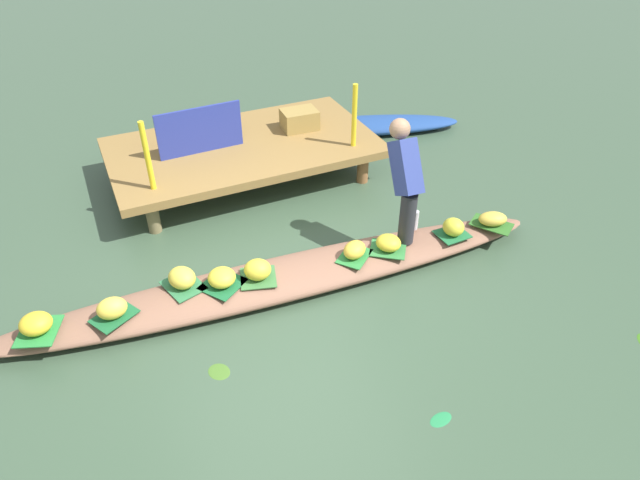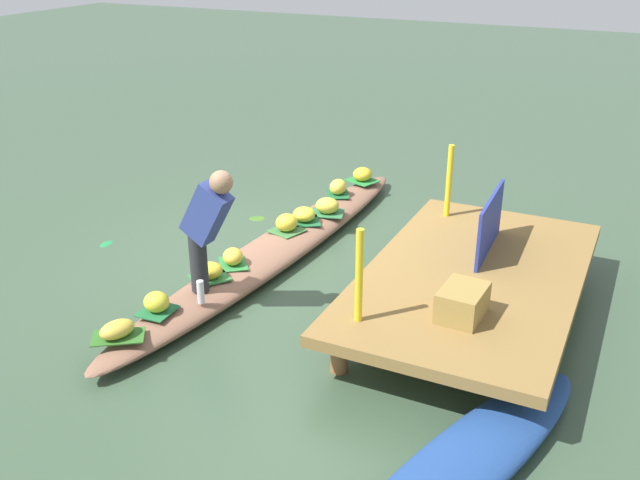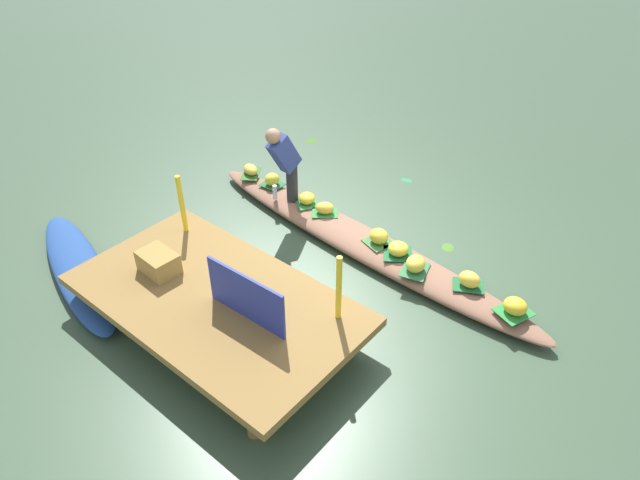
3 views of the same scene
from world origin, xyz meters
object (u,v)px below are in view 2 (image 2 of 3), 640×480
banana_bunch_1 (338,187)px  banana_bunch_3 (327,206)px  moored_boat (466,462)px  vendor_person (206,223)px  market_banner (490,224)px  produce_crate (462,302)px  vendor_boat (277,249)px  water_bottle (201,292)px  banana_bunch_8 (363,174)px  banana_bunch_4 (156,302)px  banana_bunch_2 (304,214)px  banana_bunch_5 (233,256)px  banana_bunch_7 (117,329)px  banana_bunch_0 (209,271)px  banana_bunch_6 (287,223)px

banana_bunch_1 → banana_bunch_3: bearing=13.2°
moored_boat → vendor_person: (-1.06, -2.64, 0.80)m
market_banner → produce_crate: bearing=2.8°
vendor_boat → water_bottle: size_ratio=25.29×
banana_bunch_3 → banana_bunch_8: banana_bunch_3 is taller
banana_bunch_1 → banana_bunch_4: size_ratio=1.14×
vendor_person → market_banner: bearing=123.9°
banana_bunch_1 → banana_bunch_2: 0.96m
banana_bunch_5 → water_bottle: 0.80m
banana_bunch_4 → banana_bunch_3: bearing=172.4°
moored_boat → market_banner: size_ratio=2.68×
banana_bunch_1 → water_bottle: water_bottle is taller
banana_bunch_4 → banana_bunch_7: bearing=-3.3°
produce_crate → banana_bunch_2: bearing=-127.5°
banana_bunch_1 → banana_bunch_7: bearing=-3.6°
banana_bunch_1 → vendor_person: vendor_person is taller
moored_boat → banana_bunch_0: size_ratio=10.87×
banana_bunch_7 → market_banner: (-2.41, 2.40, 0.44)m
banana_bunch_3 → moored_boat: bearing=37.6°
banana_bunch_1 → banana_bunch_5: (2.24, -0.12, -0.01)m
banana_bunch_4 → produce_crate: bearing=104.3°
banana_bunch_4 → banana_bunch_5: size_ratio=0.89×
banana_bunch_1 → banana_bunch_5: size_ratio=1.02×
banana_bunch_2 → vendor_person: (1.87, 0.00, 0.60)m
vendor_boat → banana_bunch_2: 0.62m
banana_bunch_4 → banana_bunch_5: bearing=175.1°
banana_bunch_5 → banana_bunch_7: 1.56m
banana_bunch_5 → banana_bunch_6: bearing=174.8°
moored_boat → banana_bunch_7: banana_bunch_7 is taller
banana_bunch_7 → banana_bunch_3: bearing=173.1°
banana_bunch_4 → vendor_person: (-0.49, 0.23, 0.59)m
banana_bunch_2 → banana_bunch_7: size_ratio=0.86×
vendor_boat → banana_bunch_5: banana_bunch_5 is taller
moored_boat → market_banner: market_banner is taller
moored_boat → banana_bunch_8: bearing=-131.8°
banana_bunch_2 → banana_bunch_6: bearing=-8.1°
banana_bunch_8 → water_bottle: size_ratio=1.22×
market_banner → water_bottle: bearing=-54.3°
banana_bunch_0 → banana_bunch_8: size_ratio=0.95×
moored_boat → banana_bunch_8: banana_bunch_8 is taller
banana_bunch_5 → banana_bunch_0: bearing=-5.8°
vendor_boat → vendor_person: size_ratio=4.53×
banana_bunch_1 → banana_bunch_2: (0.96, 0.02, -0.01)m
banana_bunch_3 → water_bottle: (2.39, -0.11, 0.01)m
water_bottle → banana_bunch_8: bearing=179.4°
vendor_boat → market_banner: market_banner is taller
water_bottle → produce_crate: produce_crate is taller
moored_boat → banana_bunch_6: size_ratio=10.77×
banana_bunch_6 → banana_bunch_7: banana_bunch_6 is taller
vendor_boat → banana_bunch_3: 0.95m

